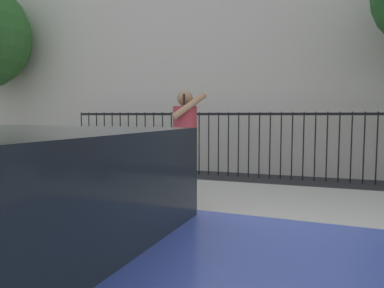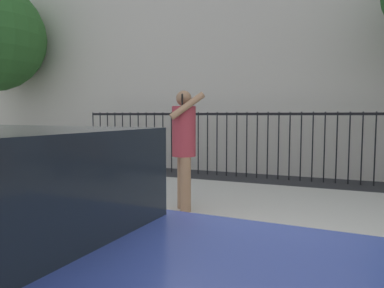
{
  "view_description": "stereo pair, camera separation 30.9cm",
  "coord_description": "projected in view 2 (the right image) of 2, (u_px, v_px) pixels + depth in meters",
  "views": [
    {
      "loc": [
        0.46,
        -2.8,
        1.52
      ],
      "look_at": [
        -1.34,
        2.31,
        1.09
      ],
      "focal_mm": 33.64,
      "sensor_mm": 36.0,
      "label": 1
    },
    {
      "loc": [
        0.75,
        -2.68,
        1.52
      ],
      "look_at": [
        -1.34,
        2.31,
        1.09
      ],
      "focal_mm": 33.64,
      "sensor_mm": 36.0,
      "label": 2
    }
  ],
  "objects": [
    {
      "name": "sidewalk",
      "position": [
        280.0,
        222.0,
        4.89
      ],
      "size": [
        28.0,
        4.4,
        0.15
      ],
      "primitive_type": "cube",
      "color": "#B2ADA3",
      "rests_on": "ground"
    },
    {
      "name": "iron_fence",
      "position": [
        307.0,
        137.0,
        8.22
      ],
      "size": [
        12.03,
        0.04,
        1.6
      ],
      "color": "black",
      "rests_on": "ground"
    },
    {
      "name": "pedestrian_on_phone",
      "position": [
        183.0,
        141.0,
        5.17
      ],
      "size": [
        0.65,
        0.71,
        1.72
      ],
      "color": "#936B4C",
      "rests_on": "sidewalk"
    }
  ]
}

